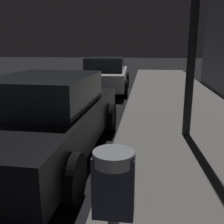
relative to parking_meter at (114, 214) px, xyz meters
The scene contains 3 objects.
parking_meter is the anchor object (origin of this frame).
car_black 3.59m from the parking_meter, 116.41° to the left, with size 2.11×4.55×1.43m.
car_white 10.25m from the parking_meter, 98.90° to the left, with size 2.12×4.50×1.43m.
Camera 1 is at (4.57, -1.83, 1.93)m, focal length 41.80 mm.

